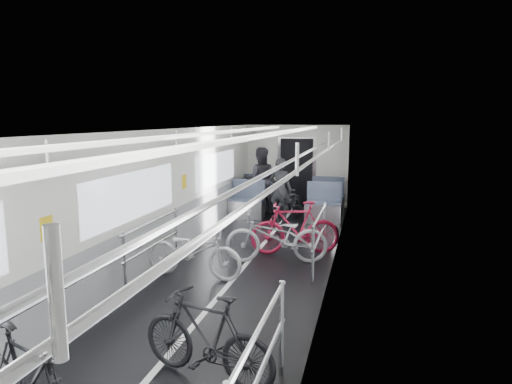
{
  "coord_description": "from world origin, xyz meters",
  "views": [
    {
      "loc": [
        2.07,
        -6.34,
        2.59
      ],
      "look_at": [
        0.0,
        1.99,
        1.2
      ],
      "focal_mm": 32.0,
      "sensor_mm": 36.0,
      "label": 1
    }
  ],
  "objects_px": {
    "bike_right_mid": "(277,237)",
    "person_standing": "(281,190)",
    "bike_aisle": "(290,204)",
    "person_seated": "(260,180)",
    "bike_left_mid": "(28,382)",
    "bike_left_far": "(193,251)",
    "bike_right_far": "(295,228)",
    "bike_right_near": "(207,336)"
  },
  "relations": [
    {
      "from": "bike_right_mid",
      "to": "person_standing",
      "type": "relative_size",
      "value": 1.14
    },
    {
      "from": "bike_aisle",
      "to": "person_seated",
      "type": "height_order",
      "value": "person_seated"
    },
    {
      "from": "bike_left_mid",
      "to": "bike_left_far",
      "type": "xyz_separation_m",
      "value": [
        -0.1,
        3.87,
        -0.02
      ]
    },
    {
      "from": "bike_right_mid",
      "to": "bike_right_far",
      "type": "xyz_separation_m",
      "value": [
        0.25,
        0.6,
        0.03
      ]
    },
    {
      "from": "bike_right_far",
      "to": "person_seated",
      "type": "bearing_deg",
      "value": -175.41
    },
    {
      "from": "bike_left_far",
      "to": "bike_right_near",
      "type": "xyz_separation_m",
      "value": [
        1.24,
        -2.76,
        0.01
      ]
    },
    {
      "from": "bike_right_far",
      "to": "bike_aisle",
      "type": "relative_size",
      "value": 0.98
    },
    {
      "from": "bike_left_mid",
      "to": "bike_right_far",
      "type": "height_order",
      "value": "bike_right_far"
    },
    {
      "from": "bike_left_mid",
      "to": "bike_right_far",
      "type": "distance_m",
      "value": 5.71
    },
    {
      "from": "person_seated",
      "to": "bike_right_near",
      "type": "bearing_deg",
      "value": 87.7
    },
    {
      "from": "person_standing",
      "to": "person_seated",
      "type": "height_order",
      "value": "person_seated"
    },
    {
      "from": "bike_right_far",
      "to": "bike_aisle",
      "type": "bearing_deg",
      "value": 173.64
    },
    {
      "from": "bike_right_mid",
      "to": "person_standing",
      "type": "distance_m",
      "value": 3.38
    },
    {
      "from": "bike_right_mid",
      "to": "bike_aisle",
      "type": "bearing_deg",
      "value": 173.26
    },
    {
      "from": "person_standing",
      "to": "bike_right_near",
      "type": "bearing_deg",
      "value": 108.59
    },
    {
      "from": "bike_left_far",
      "to": "person_seated",
      "type": "distance_m",
      "value": 5.4
    },
    {
      "from": "bike_left_mid",
      "to": "person_seated",
      "type": "bearing_deg",
      "value": 21.38
    },
    {
      "from": "bike_right_mid",
      "to": "person_seated",
      "type": "height_order",
      "value": "person_seated"
    },
    {
      "from": "bike_right_mid",
      "to": "bike_left_far",
      "type": "bearing_deg",
      "value": -59.5
    },
    {
      "from": "bike_right_mid",
      "to": "person_seated",
      "type": "distance_m",
      "value": 4.52
    },
    {
      "from": "bike_aisle",
      "to": "person_seated",
      "type": "relative_size",
      "value": 0.97
    },
    {
      "from": "bike_right_near",
      "to": "bike_right_far",
      "type": "bearing_deg",
      "value": -168.25
    },
    {
      "from": "bike_right_near",
      "to": "bike_right_mid",
      "type": "relative_size",
      "value": 0.83
    },
    {
      "from": "bike_right_far",
      "to": "bike_aisle",
      "type": "xyz_separation_m",
      "value": [
        -0.58,
        2.71,
        -0.06
      ]
    },
    {
      "from": "bike_left_mid",
      "to": "person_seated",
      "type": "distance_m",
      "value": 9.26
    },
    {
      "from": "bike_left_far",
      "to": "bike_right_mid",
      "type": "xyz_separation_m",
      "value": [
        1.17,
        1.09,
        0.04
      ]
    },
    {
      "from": "bike_aisle",
      "to": "bike_right_far",
      "type": "bearing_deg",
      "value": -67.62
    },
    {
      "from": "bike_right_mid",
      "to": "bike_aisle",
      "type": "distance_m",
      "value": 3.33
    },
    {
      "from": "bike_left_mid",
      "to": "bike_left_far",
      "type": "relative_size",
      "value": 0.91
    },
    {
      "from": "bike_right_near",
      "to": "bike_right_mid",
      "type": "height_order",
      "value": "bike_right_mid"
    },
    {
      "from": "bike_right_near",
      "to": "bike_left_far",
      "type": "bearing_deg",
      "value": -141.87
    },
    {
      "from": "bike_right_far",
      "to": "bike_right_near",
      "type": "bearing_deg",
      "value": -20.69
    },
    {
      "from": "person_seated",
      "to": "bike_left_far",
      "type": "bearing_deg",
      "value": 79.66
    },
    {
      "from": "bike_left_mid",
      "to": "person_standing",
      "type": "bearing_deg",
      "value": 16.33
    },
    {
      "from": "bike_left_mid",
      "to": "person_standing",
      "type": "relative_size",
      "value": 0.95
    },
    {
      "from": "bike_right_mid",
      "to": "person_seated",
      "type": "relative_size",
      "value": 1.02
    },
    {
      "from": "bike_right_near",
      "to": "person_seated",
      "type": "bearing_deg",
      "value": -156.27
    },
    {
      "from": "bike_left_far",
      "to": "bike_right_mid",
      "type": "height_order",
      "value": "bike_right_mid"
    },
    {
      "from": "bike_aisle",
      "to": "person_seated",
      "type": "distance_m",
      "value": 1.47
    },
    {
      "from": "bike_right_far",
      "to": "bike_aisle",
      "type": "height_order",
      "value": "bike_right_far"
    },
    {
      "from": "bike_left_far",
      "to": "bike_right_far",
      "type": "distance_m",
      "value": 2.2
    },
    {
      "from": "bike_left_mid",
      "to": "bike_aisle",
      "type": "height_order",
      "value": "bike_left_mid"
    }
  ]
}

